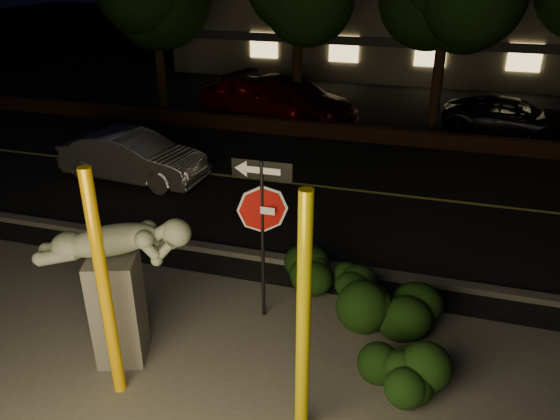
# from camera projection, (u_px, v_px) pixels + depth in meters

# --- Properties ---
(ground) EXTENTS (90.00, 90.00, 0.00)m
(ground) POSITION_uv_depth(u_px,v_px,m) (346.00, 152.00, 17.44)
(ground) COLOR black
(ground) RESTS_ON ground
(patio) EXTENTS (14.00, 6.00, 0.02)m
(patio) POSITION_uv_depth(u_px,v_px,m) (211.00, 395.00, 7.91)
(patio) COLOR #4C4944
(patio) RESTS_ON ground
(road) EXTENTS (80.00, 8.00, 0.01)m
(road) POSITION_uv_depth(u_px,v_px,m) (327.00, 187.00, 14.84)
(road) COLOR black
(road) RESTS_ON ground
(lane_marking) EXTENTS (80.00, 0.12, 0.00)m
(lane_marking) POSITION_uv_depth(u_px,v_px,m) (327.00, 187.00, 14.83)
(lane_marking) COLOR #CBC351
(lane_marking) RESTS_ON road
(curb) EXTENTS (80.00, 0.25, 0.12)m
(curb) POSITION_uv_depth(u_px,v_px,m) (285.00, 260.00, 11.27)
(curb) COLOR #4C4944
(curb) RESTS_ON ground
(brick_wall) EXTENTS (40.00, 0.35, 0.50)m
(brick_wall) POSITION_uv_depth(u_px,v_px,m) (354.00, 133.00, 18.45)
(brick_wall) COLOR #4A2718
(brick_wall) RESTS_ON ground
(parking_lot) EXTENTS (40.00, 12.00, 0.01)m
(parking_lot) POSITION_uv_depth(u_px,v_px,m) (375.00, 100.00, 23.49)
(parking_lot) COLOR black
(parking_lot) RESTS_ON ground
(building) EXTENTS (22.00, 10.20, 4.00)m
(building) POSITION_uv_depth(u_px,v_px,m) (398.00, 29.00, 29.54)
(building) COLOR slate
(building) RESTS_ON ground
(yellow_pole_left) EXTENTS (0.17, 0.17, 3.49)m
(yellow_pole_left) POSITION_uv_depth(u_px,v_px,m) (104.00, 290.00, 7.27)
(yellow_pole_left) COLOR #F4B008
(yellow_pole_left) RESTS_ON ground
(yellow_pole_right) EXTENTS (0.18, 0.18, 3.53)m
(yellow_pole_right) POSITION_uv_depth(u_px,v_px,m) (303.00, 323.00, 6.59)
(yellow_pole_right) COLOR #D8BF09
(yellow_pole_right) RESTS_ON ground
(signpost) EXTENTS (0.99, 0.07, 2.91)m
(signpost) POSITION_uv_depth(u_px,v_px,m) (262.00, 210.00, 8.76)
(signpost) COLOR black
(signpost) RESTS_ON ground
(sculpture) EXTENTS (2.23, 1.25, 2.41)m
(sculpture) POSITION_uv_depth(u_px,v_px,m) (116.00, 277.00, 8.04)
(sculpture) COLOR #4C4944
(sculpture) RESTS_ON ground
(hedge_center) EXTENTS (2.10, 1.61, 0.99)m
(hedge_center) POSITION_uv_depth(u_px,v_px,m) (325.00, 273.00, 9.98)
(hedge_center) COLOR black
(hedge_center) RESTS_ON ground
(hedge_right) EXTENTS (1.93, 1.54, 1.12)m
(hedge_right) POSITION_uv_depth(u_px,v_px,m) (388.00, 297.00, 9.18)
(hedge_right) COLOR black
(hedge_right) RESTS_ON ground
(hedge_far_right) EXTENTS (1.43, 0.98, 0.94)m
(hedge_far_right) POSITION_uv_depth(u_px,v_px,m) (395.00, 366.00, 7.79)
(hedge_far_right) COLOR black
(hedge_far_right) RESTS_ON ground
(silver_sedan) EXTENTS (4.21, 1.73, 1.36)m
(silver_sedan) POSITION_uv_depth(u_px,v_px,m) (133.00, 157.00, 15.07)
(silver_sedan) COLOR #A0A0A4
(silver_sedan) RESTS_ON ground
(parked_car_red) EXTENTS (5.04, 3.06, 1.60)m
(parked_car_red) POSITION_uv_depth(u_px,v_px,m) (258.00, 97.00, 20.69)
(parked_car_red) COLOR maroon
(parked_car_red) RESTS_ON ground
(parked_car_darkred) EXTENTS (5.74, 3.77, 1.55)m
(parked_car_darkred) POSITION_uv_depth(u_px,v_px,m) (292.00, 98.00, 20.63)
(parked_car_darkred) COLOR #3B0A10
(parked_car_darkred) RESTS_ON ground
(parked_car_dark) EXTENTS (4.83, 2.80, 1.27)m
(parked_car_dark) POSITION_uv_depth(u_px,v_px,m) (511.00, 117.00, 18.78)
(parked_car_dark) COLOR black
(parked_car_dark) RESTS_ON ground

